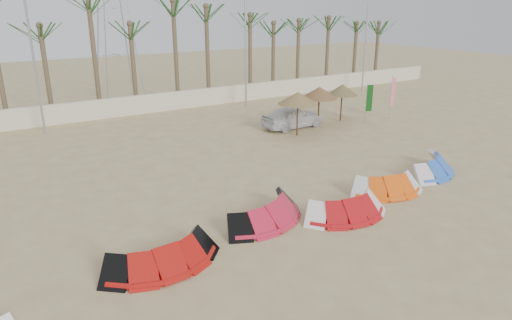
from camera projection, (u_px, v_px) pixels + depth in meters
ground at (359, 252)px, 14.24m from camera, size 120.00×120.00×0.00m
boundary_wall at (132, 105)px, 31.58m from camera, size 60.00×0.30×1.30m
palm_line at (127, 17)px, 31.23m from camera, size 52.00×4.00×7.70m
lamp_b at (30, 33)px, 25.30m from camera, size 1.25×0.14×11.00m
lamp_c at (246, 27)px, 32.39m from camera, size 1.25×0.14×11.00m
lamp_d at (367, 23)px, 38.47m from camera, size 1.25×0.14×11.00m
pylon at (122, 99)px, 37.09m from camera, size 3.00×3.00×14.00m
kite_red_left at (158, 250)px, 13.51m from camera, size 3.62×1.69×0.90m
kite_red_mid at (261, 208)px, 16.28m from camera, size 3.93×2.53×0.90m
kite_red_right at (341, 205)px, 16.59m from camera, size 3.41×1.90×0.90m
kite_orange at (382, 182)px, 18.66m from camera, size 3.36×2.24×0.90m
kite_blue at (427, 163)px, 20.91m from camera, size 3.76×2.64×0.90m
parasol_left at (298, 98)px, 26.09m from camera, size 2.36×2.36×2.57m
parasol_mid at (319, 93)px, 28.02m from camera, size 2.30×2.30×2.51m
parasol_right at (342, 90)px, 29.45m from camera, size 1.99×1.99×2.42m
flag_pink at (393, 93)px, 30.07m from camera, size 0.45×0.07×2.91m
flag_green at (368, 99)px, 29.15m from camera, size 0.44×0.17×2.62m
car at (293, 117)px, 28.22m from camera, size 4.06×1.72×1.37m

